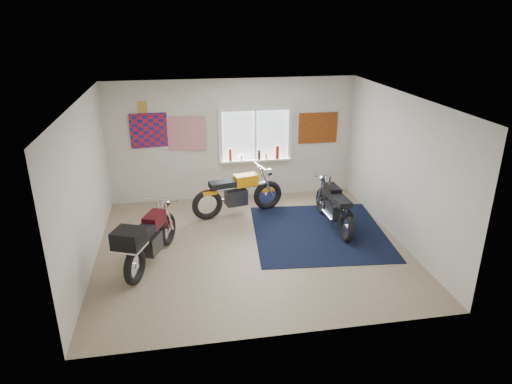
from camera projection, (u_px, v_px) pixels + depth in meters
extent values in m
plane|color=#9E896B|center=(252.00, 247.00, 8.36)|extent=(5.50, 5.50, 0.00)
plane|color=white|center=(251.00, 99.00, 7.36)|extent=(5.50, 5.50, 0.00)
plane|color=silver|center=(233.00, 140.00, 10.15)|extent=(5.50, 0.00, 5.50)
plane|color=silver|center=(284.00, 245.00, 5.57)|extent=(5.50, 0.00, 5.50)
plane|color=silver|center=(85.00, 187.00, 7.42)|extent=(0.00, 5.00, 5.00)
plane|color=silver|center=(400.00, 169.00, 8.30)|extent=(0.00, 5.00, 5.00)
cube|color=black|center=(319.00, 232.00, 8.90)|extent=(2.73, 2.82, 0.01)
cube|color=white|center=(255.00, 135.00, 10.18)|extent=(1.50, 0.02, 1.10)
cube|color=white|center=(255.00, 109.00, 9.95)|extent=(1.66, 0.06, 0.08)
cube|color=white|center=(255.00, 160.00, 10.38)|extent=(1.66, 0.06, 0.08)
cube|color=white|center=(220.00, 137.00, 10.04)|extent=(0.08, 0.06, 1.10)
cube|color=white|center=(290.00, 134.00, 10.29)|extent=(0.08, 0.06, 1.10)
cube|color=white|center=(255.00, 135.00, 10.17)|extent=(0.04, 0.06, 1.10)
cube|color=white|center=(256.00, 160.00, 10.32)|extent=(1.60, 0.16, 0.04)
cylinder|color=maroon|center=(230.00, 155.00, 10.16)|extent=(0.07, 0.07, 0.28)
cylinder|color=white|center=(241.00, 158.00, 10.23)|extent=(0.06, 0.06, 0.12)
cylinder|color=black|center=(259.00, 155.00, 10.28)|extent=(0.06, 0.06, 0.22)
cylinder|color=orange|center=(266.00, 156.00, 10.32)|extent=(0.05, 0.05, 0.14)
cylinder|color=maroon|center=(277.00, 152.00, 10.33)|extent=(0.09, 0.09, 0.30)
plane|color=red|center=(154.00, 130.00, 9.75)|extent=(1.00, 0.07, 1.00)
plane|color=red|center=(185.00, 134.00, 9.87)|extent=(0.90, 0.09, 0.90)
cube|color=#C68C38|center=(142.00, 107.00, 9.54)|extent=(0.18, 0.02, 0.24)
cube|color=#A54C14|center=(318.00, 128.00, 10.37)|extent=(0.90, 0.03, 0.70)
torus|color=black|center=(268.00, 195.00, 9.86)|extent=(0.66, 0.27, 0.65)
torus|color=black|center=(207.00, 205.00, 9.36)|extent=(0.66, 0.27, 0.65)
cylinder|color=white|center=(268.00, 195.00, 9.86)|extent=(0.13, 0.12, 0.11)
cylinder|color=white|center=(207.00, 205.00, 9.36)|extent=(0.13, 0.12, 0.11)
cylinder|color=white|center=(238.00, 187.00, 9.50)|extent=(1.21, 0.37, 0.09)
cube|color=#29292B|center=(236.00, 197.00, 9.56)|extent=(0.49, 0.37, 0.33)
cylinder|color=white|center=(234.00, 199.00, 9.73)|extent=(0.54, 0.19, 0.07)
cube|color=orange|center=(246.00, 180.00, 9.52)|extent=(0.53, 0.36, 0.23)
cube|color=black|center=(222.00, 184.00, 9.34)|extent=(0.58, 0.39, 0.12)
cube|color=orange|center=(209.00, 192.00, 9.28)|extent=(0.32, 0.22, 0.08)
cube|color=orange|center=(268.00, 190.00, 9.82)|extent=(0.30, 0.20, 0.05)
cylinder|color=white|center=(260.00, 166.00, 9.55)|extent=(0.17, 0.60, 0.04)
cylinder|color=white|center=(269.00, 172.00, 9.68)|extent=(0.13, 0.17, 0.16)
torus|color=black|center=(322.00, 201.00, 9.63)|extent=(0.14, 0.58, 0.57)
torus|color=black|center=(346.00, 227.00, 8.47)|extent=(0.14, 0.58, 0.57)
cylinder|color=white|center=(322.00, 201.00, 9.63)|extent=(0.10, 0.10, 0.10)
cylinder|color=white|center=(346.00, 227.00, 8.47)|extent=(0.10, 0.10, 0.10)
cylinder|color=white|center=(335.00, 200.00, 8.95)|extent=(0.13, 1.15, 0.08)
cube|color=#29292B|center=(335.00, 210.00, 8.98)|extent=(0.27, 0.42, 0.31)
cylinder|color=white|center=(328.00, 215.00, 8.98)|extent=(0.09, 0.50, 0.06)
cube|color=black|center=(332.00, 191.00, 9.05)|extent=(0.26, 0.47, 0.22)
cube|color=black|center=(341.00, 201.00, 8.62)|extent=(0.28, 0.51, 0.11)
cube|color=black|center=(346.00, 213.00, 8.42)|extent=(0.16, 0.28, 0.07)
cube|color=black|center=(323.00, 196.00, 9.59)|extent=(0.14, 0.26, 0.05)
cylinder|color=white|center=(327.00, 175.00, 9.24)|extent=(0.57, 0.06, 0.03)
cylinder|color=white|center=(323.00, 179.00, 9.46)|extent=(0.15, 0.10, 0.15)
torus|color=black|center=(167.00, 229.00, 8.34)|extent=(0.34, 0.62, 0.61)
torus|color=black|center=(135.00, 266.00, 7.13)|extent=(0.34, 0.62, 0.61)
cylinder|color=white|center=(167.00, 229.00, 8.34)|extent=(0.13, 0.13, 0.10)
cylinder|color=white|center=(135.00, 266.00, 7.13)|extent=(0.13, 0.13, 0.10)
cylinder|color=white|center=(151.00, 231.00, 7.63)|extent=(0.52, 1.14, 0.09)
cube|color=#29292B|center=(151.00, 244.00, 7.67)|extent=(0.40, 0.49, 0.32)
cylinder|color=white|center=(143.00, 248.00, 7.73)|extent=(0.25, 0.51, 0.07)
cube|color=#3D090F|center=(154.00, 220.00, 7.74)|extent=(0.40, 0.53, 0.23)
cube|color=black|center=(142.00, 234.00, 7.29)|extent=(0.44, 0.58, 0.11)
cube|color=#3D090F|center=(135.00, 250.00, 7.08)|extent=(0.25, 0.32, 0.08)
cube|color=#3D090F|center=(167.00, 224.00, 8.30)|extent=(0.22, 0.29, 0.05)
cylinder|color=white|center=(161.00, 199.00, 7.94)|extent=(0.56, 0.25, 0.03)
cylinder|color=white|center=(166.00, 203.00, 8.17)|extent=(0.18, 0.14, 0.15)
cube|color=black|center=(129.00, 239.00, 6.85)|extent=(0.54, 0.53, 0.28)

